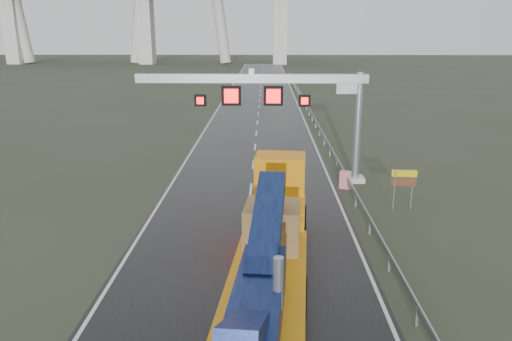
{
  "coord_description": "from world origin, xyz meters",
  "views": [
    {
      "loc": [
        0.92,
        -14.09,
        9.72
      ],
      "look_at": [
        0.46,
        9.13,
        3.2
      ],
      "focal_mm": 35.0,
      "sensor_mm": 36.0,
      "label": 1
    }
  ],
  "objects_px": {
    "exit_sign_pair": "(404,181)",
    "striped_barrier": "(345,180)",
    "sign_gantry": "(284,97)",
    "heavy_haul_truck": "(270,247)"
  },
  "relations": [
    {
      "from": "exit_sign_pair",
      "to": "striped_barrier",
      "type": "distance_m",
      "value": 4.75
    },
    {
      "from": "sign_gantry",
      "to": "striped_barrier",
      "type": "distance_m",
      "value": 6.57
    },
    {
      "from": "heavy_haul_truck",
      "to": "exit_sign_pair",
      "type": "xyz_separation_m",
      "value": [
        7.51,
        9.05,
        -0.08
      ]
    },
    {
      "from": "heavy_haul_truck",
      "to": "striped_barrier",
      "type": "relative_size",
      "value": 16.57
    },
    {
      "from": "heavy_haul_truck",
      "to": "exit_sign_pair",
      "type": "relative_size",
      "value": 8.14
    },
    {
      "from": "exit_sign_pair",
      "to": "striped_barrier",
      "type": "bearing_deg",
      "value": 129.43
    },
    {
      "from": "sign_gantry",
      "to": "exit_sign_pair",
      "type": "distance_m",
      "value": 9.36
    },
    {
      "from": "heavy_haul_truck",
      "to": "sign_gantry",
      "type": "bearing_deg",
      "value": 90.81
    },
    {
      "from": "sign_gantry",
      "to": "heavy_haul_truck",
      "type": "height_order",
      "value": "sign_gantry"
    },
    {
      "from": "sign_gantry",
      "to": "exit_sign_pair",
      "type": "xyz_separation_m",
      "value": [
        6.51,
        -5.43,
        -3.96
      ]
    }
  ]
}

